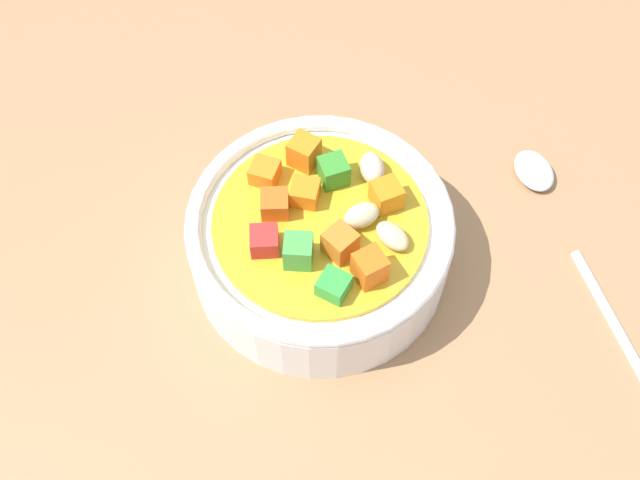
# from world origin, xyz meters

# --- Properties ---
(ground_plane) EXTENTS (1.40, 1.40, 0.02)m
(ground_plane) POSITION_xyz_m (0.00, 0.00, -0.01)
(ground_plane) COLOR #9E754F
(soup_bowl_main) EXTENTS (0.15, 0.15, 0.06)m
(soup_bowl_main) POSITION_xyz_m (0.00, -0.00, 0.03)
(soup_bowl_main) COLOR white
(soup_bowl_main) RESTS_ON ground_plane
(spoon) EXTENTS (0.06, 0.20, 0.01)m
(spoon) POSITION_xyz_m (0.14, -0.06, 0.00)
(spoon) COLOR silver
(spoon) RESTS_ON ground_plane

